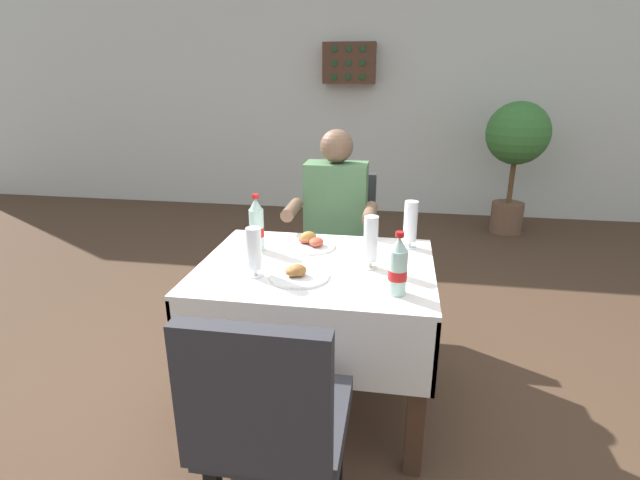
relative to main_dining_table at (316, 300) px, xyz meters
name	(u,v)px	position (x,y,z in m)	size (l,w,h in m)	color
ground_plane	(300,405)	(-0.08, -0.03, -0.57)	(11.00, 11.00, 0.00)	#473323
back_wall	(365,70)	(-0.08, 3.64, 1.02)	(11.00, 0.12, 3.17)	silver
main_dining_table	(316,300)	(0.00, 0.00, 0.00)	(1.04, 0.84, 0.75)	white
chair_far_diner_seat	(339,244)	(0.00, 0.81, -0.01)	(0.44, 0.50, 0.97)	#2D2D33
chair_near_camera_side	(271,422)	(0.00, -0.81, -0.01)	(0.44, 0.50, 0.97)	#2D2D33
seated_diner_far	(335,225)	(-0.01, 0.70, 0.14)	(0.50, 0.46, 1.26)	#282D42
plate_near_camera	(298,274)	(-0.05, -0.16, 0.20)	(0.25, 0.25, 0.06)	white
plate_far_diner	(311,242)	(-0.07, 0.22, 0.20)	(0.23, 0.23, 0.07)	white
beer_glass_left	(254,251)	(-0.23, -0.17, 0.29)	(0.07, 0.07, 0.21)	white
beer_glass_middle	(410,225)	(0.41, 0.29, 0.30)	(0.07, 0.07, 0.23)	white
beer_glass_right	(371,241)	(0.24, 0.00, 0.30)	(0.07, 0.07, 0.24)	white
cola_bottle_primary	(398,267)	(0.36, -0.25, 0.29)	(0.07, 0.07, 0.25)	silver
cola_bottle_secondary	(257,226)	(-0.31, 0.14, 0.30)	(0.07, 0.07, 0.28)	silver
potted_plant_corner	(516,144)	(1.46, 2.99, 0.33)	(0.60, 0.60, 1.31)	brown
wall_bottle_rack	(349,63)	(-0.24, 3.48, 1.09)	(0.56, 0.21, 0.42)	#472D1E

